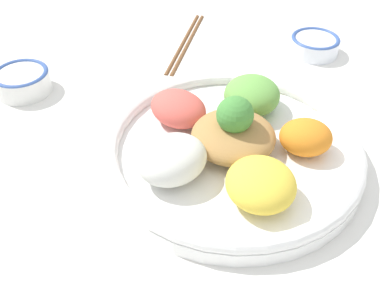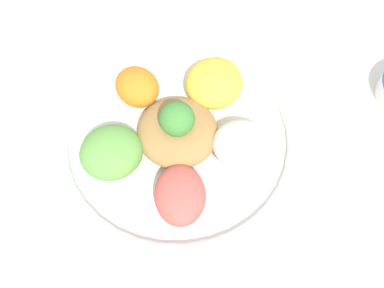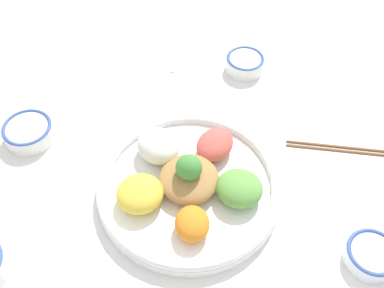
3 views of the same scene
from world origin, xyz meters
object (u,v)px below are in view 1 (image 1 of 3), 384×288
salad_platter (228,145)px  rice_bowl_blue (312,44)px  chopsticks_pair_near (183,42)px  sauce_bowl_far (19,80)px

salad_platter → rice_bowl_blue: size_ratio=3.92×
rice_bowl_blue → chopsticks_pair_near: 0.24m
rice_bowl_blue → sauce_bowl_far: 0.50m
rice_bowl_blue → sauce_bowl_far: sauce_bowl_far is taller
salad_platter → rice_bowl_blue: salad_platter is taller
rice_bowl_blue → chopsticks_pair_near: rice_bowl_blue is taller
sauce_bowl_far → salad_platter: bearing=-114.1°
salad_platter → sauce_bowl_far: size_ratio=3.89×
sauce_bowl_far → chopsticks_pair_near: (0.17, -0.25, -0.02)m
salad_platter → rice_bowl_blue: (0.29, -0.15, -0.01)m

